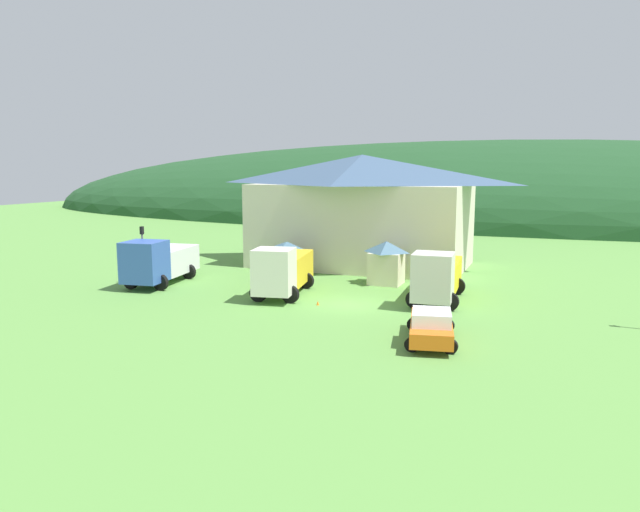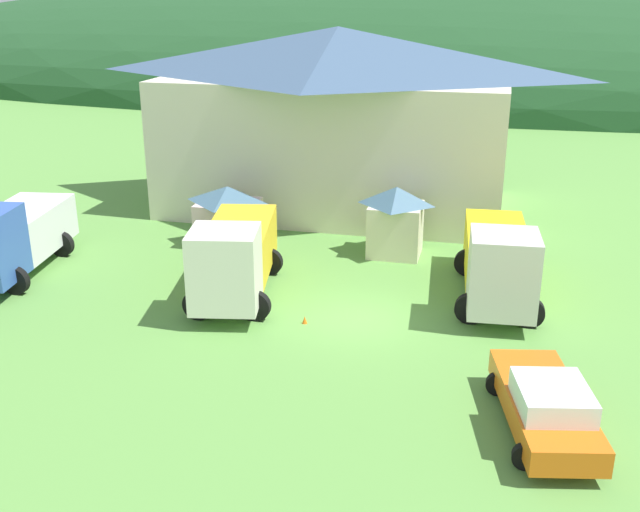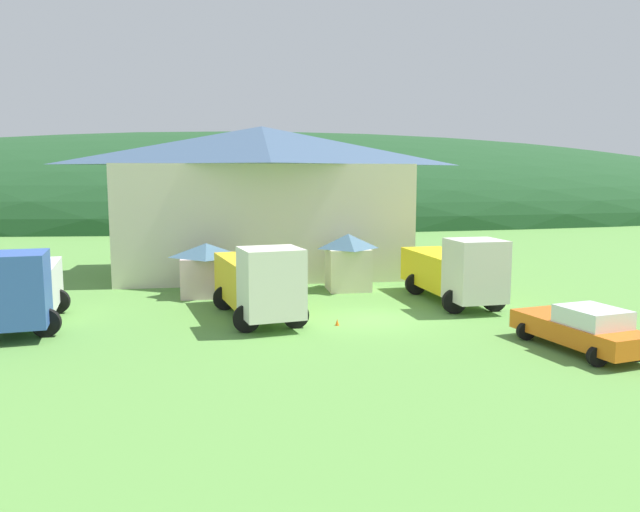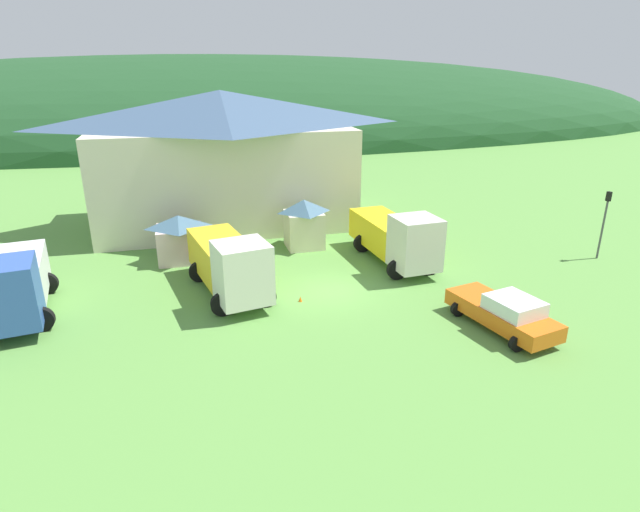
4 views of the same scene
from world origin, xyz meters
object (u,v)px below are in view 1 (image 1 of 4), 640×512
box_truck_blue (158,261)px  play_shed_cream (386,262)px  heavy_rig_striped (283,270)px  service_pickup_orange (431,325)px  depot_building (362,209)px  flatbed_truck_yellow (437,276)px  traffic_cone_near_pickup (318,305)px  play_shed_pink (287,259)px  traffic_light_west (143,249)px

box_truck_blue → play_shed_cream: bearing=104.0°
heavy_rig_striped → service_pickup_orange: (11.05, -6.78, -0.86)m
depot_building → flatbed_truck_yellow: 14.50m
box_truck_blue → heavy_rig_striped: 9.68m
service_pickup_orange → traffic_cone_near_pickup: 9.39m
heavy_rig_striped → flatbed_truck_yellow: (9.64, 1.89, -0.05)m
depot_building → heavy_rig_striped: depot_building is taller
depot_building → play_shed_pink: bearing=-114.3°
heavy_rig_striped → traffic_cone_near_pickup: bearing=50.3°
play_shed_cream → box_truck_blue: bearing=-157.3°
play_shed_pink → traffic_cone_near_pickup: play_shed_pink is taller
play_shed_cream → heavy_rig_striped: size_ratio=0.40×
depot_building → traffic_cone_near_pickup: (2.11, -14.89, -4.77)m
flatbed_truck_yellow → traffic_cone_near_pickup: size_ratio=14.52×
box_truck_blue → service_pickup_orange: 21.79m
play_shed_cream → flatbed_truck_yellow: size_ratio=0.39×
box_truck_blue → flatbed_truck_yellow: bearing=87.3°
flatbed_truck_yellow → play_shed_pink: bearing=-111.4°
heavy_rig_striped → traffic_cone_near_pickup: heavy_rig_striped is taller
heavy_rig_striped → flatbed_truck_yellow: size_ratio=0.98×
service_pickup_orange → traffic_cone_near_pickup: size_ratio=10.17×
play_shed_cream → depot_building: bearing=120.6°
service_pickup_orange → depot_building: bearing=-165.3°
traffic_light_west → traffic_cone_near_pickup: traffic_light_west is taller
play_shed_cream → service_pickup_orange: play_shed_cream is taller
play_shed_pink → service_pickup_orange: (13.39, -12.41, -0.59)m
box_truck_blue → service_pickup_orange: box_truck_blue is taller
heavy_rig_striped → traffic_cone_near_pickup: 3.99m
traffic_cone_near_pickup → traffic_light_west: bearing=175.4°
play_shed_cream → play_shed_pink: play_shed_cream is taller
flatbed_truck_yellow → traffic_cone_near_pickup: (-6.47, -3.63, -1.64)m
heavy_rig_striped → traffic_light_west: 10.63m
service_pickup_orange → play_shed_cream: bearing=-167.5°
play_shed_cream → box_truck_blue: 16.14m
play_shed_cream → traffic_light_west: 17.20m
flatbed_truck_yellow → traffic_light_west: (-20.21, -2.53, 0.91)m
depot_building → box_truck_blue: size_ratio=2.49×
flatbed_truck_yellow → traffic_light_west: size_ratio=1.88×
heavy_rig_striped → play_shed_cream: bearing=128.6°
flatbed_truck_yellow → box_truck_blue: bearing=-88.2°
traffic_light_west → play_shed_cream: bearing=23.2°
service_pickup_orange → traffic_light_west: (-21.62, 6.14, 1.72)m
flatbed_truck_yellow → traffic_light_west: bearing=-87.0°
play_shed_pink → flatbed_truck_yellow: bearing=-17.4°
play_shed_cream → flatbed_truck_yellow: (4.42, -4.22, 0.06)m
depot_building → play_shed_pink: size_ratio=6.68×
play_shed_pink → heavy_rig_striped: bearing=-67.4°
depot_building → box_truck_blue: bearing=-129.0°
depot_building → flatbed_truck_yellow: size_ratio=2.38×
traffic_light_west → heavy_rig_striped: bearing=3.5°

